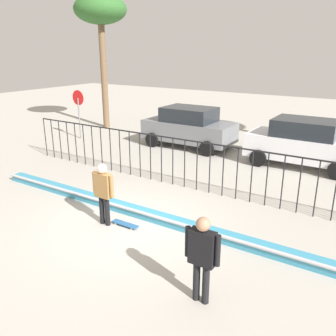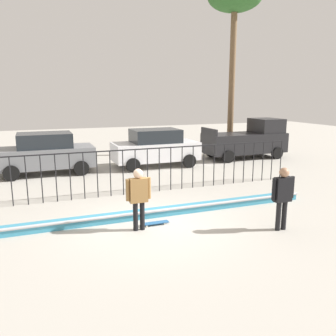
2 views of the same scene
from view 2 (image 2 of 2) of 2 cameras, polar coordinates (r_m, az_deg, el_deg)
ground_plane at (r=10.07m, az=-2.69°, el=-9.20°), size 60.00×60.00×0.00m
bowl_coping_ledge at (r=10.60m, az=-3.79°, el=-7.42°), size 11.00×0.40×0.27m
perimeter_fence at (r=12.80m, az=-7.35°, el=0.17°), size 14.04×0.04×1.68m
skateboarder at (r=9.40m, az=-4.82°, el=-4.19°), size 0.69×0.26×1.71m
skateboard at (r=10.04m, az=-2.12°, el=-8.91°), size 0.80×0.20×0.07m
camera_operator at (r=9.87m, az=18.16°, el=-3.88°), size 0.70×0.26×1.73m
parked_car_gray at (r=17.10m, az=-19.27°, el=2.31°), size 4.30×2.12×1.90m
parked_car_white at (r=17.87m, az=-2.05°, el=3.36°), size 4.30×2.12×1.90m
pickup_truck at (r=20.81m, az=12.84°, el=4.46°), size 4.70×2.12×2.24m
palm_tree_tall at (r=22.40m, az=10.79°, el=25.01°), size 3.12×3.12×9.93m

